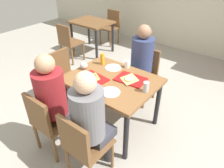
% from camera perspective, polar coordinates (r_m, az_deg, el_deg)
% --- Properties ---
extents(ground_plane, '(10.00, 10.00, 0.02)m').
position_cam_1_polar(ground_plane, '(2.99, 0.00, -10.88)').
color(ground_plane, '#9E998E').
extents(main_table, '(1.09, 0.86, 0.73)m').
position_cam_1_polar(main_table, '(2.58, 0.00, -0.44)').
color(main_table, brown).
rests_on(main_table, ground_plane).
extents(chair_near_left, '(0.40, 0.40, 0.83)m').
position_cam_1_polar(chair_near_left, '(2.41, -17.56, -9.67)').
color(chair_near_left, brown).
rests_on(chair_near_left, ground_plane).
extents(chair_near_right, '(0.40, 0.40, 0.83)m').
position_cam_1_polar(chair_near_right, '(2.09, -8.26, -16.32)').
color(chair_near_right, brown).
rests_on(chair_near_right, ground_plane).
extents(chair_far_side, '(0.40, 0.40, 0.83)m').
position_cam_1_polar(chair_far_side, '(3.25, 8.91, 3.53)').
color(chair_far_side, brown).
rests_on(chair_far_side, ground_plane).
extents(chair_left_end, '(0.40, 0.40, 0.83)m').
position_cam_1_polar(chair_left_end, '(3.23, -13.10, 2.89)').
color(chair_left_end, brown).
rests_on(chair_left_end, ground_plane).
extents(person_in_red, '(0.32, 0.42, 1.24)m').
position_cam_1_polar(person_in_red, '(2.32, -15.83, -3.42)').
color(person_in_red, '#383842').
rests_on(person_in_red, ground_plane).
extents(person_in_brown_jacket, '(0.32, 0.42, 1.24)m').
position_cam_1_polar(person_in_brown_jacket, '(1.98, -5.92, -9.31)').
color(person_in_brown_jacket, '#383842').
rests_on(person_in_brown_jacket, ground_plane).
extents(person_far_side, '(0.32, 0.42, 1.24)m').
position_cam_1_polar(person_far_side, '(3.03, 7.96, 6.59)').
color(person_far_side, '#383842').
rests_on(person_far_side, ground_plane).
extents(tray_red_near, '(0.39, 0.30, 0.02)m').
position_cam_1_polar(tray_red_near, '(2.54, -5.50, 1.53)').
color(tray_red_near, '#B21414').
rests_on(tray_red_near, main_table).
extents(tray_red_far, '(0.38, 0.29, 0.02)m').
position_cam_1_polar(tray_red_far, '(2.52, 5.23, 1.36)').
color(tray_red_far, '#B21414').
rests_on(tray_red_far, main_table).
extents(paper_plate_center, '(0.22, 0.22, 0.01)m').
position_cam_1_polar(paper_plate_center, '(2.78, 0.36, 4.56)').
color(paper_plate_center, white).
rests_on(paper_plate_center, main_table).
extents(paper_plate_near_edge, '(0.22, 0.22, 0.01)m').
position_cam_1_polar(paper_plate_near_edge, '(2.29, -0.43, -2.27)').
color(paper_plate_near_edge, white).
rests_on(paper_plate_near_edge, main_table).
extents(pizza_slice_a, '(0.23, 0.26, 0.02)m').
position_cam_1_polar(pizza_slice_a, '(2.53, -5.66, 1.82)').
color(pizza_slice_a, '#C68C47').
rests_on(pizza_slice_a, tray_red_near).
extents(pizza_slice_b, '(0.24, 0.27, 0.02)m').
position_cam_1_polar(pizza_slice_b, '(2.50, 4.93, 1.56)').
color(pizza_slice_b, '#DBAD60').
rests_on(pizza_slice_b, tray_red_far).
extents(plastic_cup_a, '(0.07, 0.07, 0.10)m').
position_cam_1_polar(plastic_cup_a, '(2.78, 4.24, 5.56)').
color(plastic_cup_a, white).
rests_on(plastic_cup_a, main_table).
extents(plastic_cup_b, '(0.07, 0.07, 0.10)m').
position_cam_1_polar(plastic_cup_b, '(2.26, -5.20, -1.57)').
color(plastic_cup_b, white).
rests_on(plastic_cup_b, main_table).
extents(soda_can, '(0.07, 0.07, 0.12)m').
position_cam_1_polar(soda_can, '(2.30, 9.46, -0.81)').
color(soda_can, '#B7BCC6').
rests_on(soda_can, main_table).
extents(condiment_bottle, '(0.06, 0.06, 0.16)m').
position_cam_1_polar(condiment_bottle, '(2.85, -2.69, 7.02)').
color(condiment_bottle, orange).
rests_on(condiment_bottle, main_table).
extents(foil_bundle, '(0.10, 0.10, 0.10)m').
position_cam_1_polar(foil_bundle, '(2.76, -7.89, 5.17)').
color(foil_bundle, silver).
rests_on(foil_bundle, main_table).
extents(background_table, '(0.90, 0.70, 0.73)m').
position_cam_1_polar(background_table, '(4.93, -5.68, 15.66)').
color(background_table, brown).
rests_on(background_table, ground_plane).
extents(background_chair_near, '(0.40, 0.40, 0.83)m').
position_cam_1_polar(background_chair_near, '(4.50, -12.09, 11.71)').
color(background_chair_near, brown).
rests_on(background_chair_near, ground_plane).
extents(background_chair_far, '(0.40, 0.40, 0.83)m').
position_cam_1_polar(background_chair_far, '(5.50, -0.19, 16.26)').
color(background_chair_far, brown).
rests_on(background_chair_far, ground_plane).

